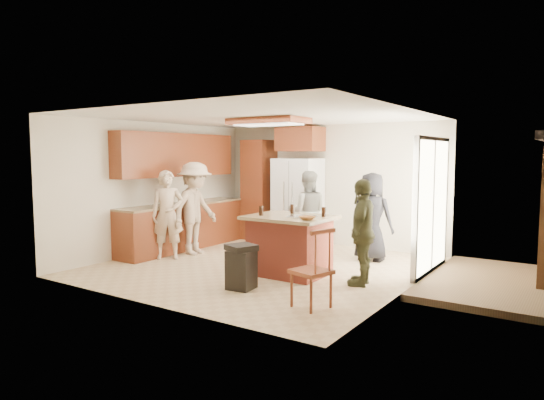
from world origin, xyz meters
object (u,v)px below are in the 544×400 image
Objects in this scene: person_counter at (195,208)px; spindle_chair at (312,272)px; refrigerator at (298,202)px; kitchen_island at (290,245)px; trash_bin at (241,266)px; person_front_left at (167,215)px; person_behind_left at (307,212)px; person_side_right at (363,232)px; person_behind_right at (371,217)px.

person_counter is 3.81m from spindle_chair.
refrigerator is 2.66m from kitchen_island.
kitchen_island is 1.10m from trash_bin.
person_front_left is 3.71m from spindle_chair.
kitchen_island is (0.60, -1.61, -0.31)m from person_behind_left.
person_side_right is at bearing -41.72° from person_front_left.
refrigerator is at bearing -32.16° from person_counter.
person_counter is (0.13, 0.58, 0.07)m from person_front_left.
person_front_left is 1.04× the size of person_side_right.
person_side_right is at bearing 86.52° from spindle_chair.
person_front_left is 1.02× the size of person_behind_left.
person_behind_right is at bearing 67.96° from kitchen_island.
person_side_right reaches higher than trash_bin.
trash_bin is at bearing -126.52° from person_counter.
kitchen_island is at bearing 80.79° from person_behind_left.
refrigerator is at bearing -143.93° from person_side_right.
refrigerator is (1.09, 1.97, 0.03)m from person_counter.
person_behind_left reaches higher than person_behind_right.
refrigerator is 1.81× the size of spindle_chair.
person_behind_right is 1.68m from person_side_right.
person_front_left is at bearing -96.21° from person_side_right.
trash_bin is at bearing 70.22° from person_behind_left.
person_side_right is 2.45× the size of trash_bin.
person_behind_left is 2.13m from person_counter.
person_behind_right is at bearing -18.99° from refrigerator.
refrigerator is 1.41× the size of kitchen_island.
refrigerator is 4.31m from spindle_chair.
refrigerator is at bearing 117.85° from kitchen_island.
spindle_chair is (1.24, -0.19, 0.13)m from trash_bin.
person_counter is 2.77× the size of trash_bin.
refrigerator is at bearing -78.03° from person_behind_left.
person_behind_right reaches higher than kitchen_island.
person_behind_left is 1.02× the size of person_side_right.
spindle_chair is (2.33, -3.59, -0.45)m from refrigerator.
person_counter is at bearing -105.55° from person_side_right.
trash_bin is (2.31, -0.85, -0.48)m from person_front_left.
person_counter is 0.97× the size of refrigerator.
person_behind_left is at bearing 99.78° from trash_bin.
person_behind_left is 2.50× the size of trash_bin.
person_side_right is at bearing 40.84° from trash_bin.
spindle_chair is at bearing -8.88° from trash_bin.
person_counter is at bearing 154.61° from spindle_chair.
kitchen_island is at bearing 82.88° from trash_bin.
person_behind_right is at bearing 73.56° from trash_bin.
person_side_right is (0.51, -1.60, -0.01)m from person_behind_right.
trash_bin is (-0.13, -1.08, -0.16)m from kitchen_island.
person_behind_right is 0.90× the size of person_counter.
trash_bin is (2.18, -1.43, -0.55)m from person_counter.
person_behind_left is 1.23× the size of kitchen_island.
person_behind_left is 1.00× the size of person_behind_right.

